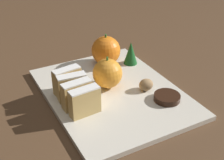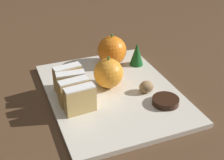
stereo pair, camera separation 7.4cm
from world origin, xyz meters
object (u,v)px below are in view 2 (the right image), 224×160
(orange_far, at_px, (107,73))
(walnut, at_px, (146,87))
(orange_near, at_px, (112,50))

(orange_far, height_order, walnut, orange_far)
(orange_far, bearing_deg, walnut, -37.33)
(orange_near, distance_m, orange_far, 0.12)
(orange_near, height_order, orange_far, orange_near)
(orange_near, bearing_deg, orange_far, -116.73)
(orange_far, xyz_separation_m, walnut, (0.08, -0.06, -0.02))
(orange_far, distance_m, walnut, 0.10)
(orange_near, relative_size, orange_far, 1.09)
(orange_near, xyz_separation_m, walnut, (0.02, -0.17, -0.03))
(orange_near, bearing_deg, walnut, -82.65)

